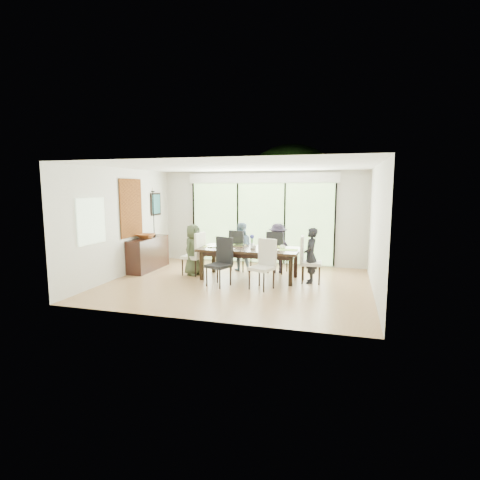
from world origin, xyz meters
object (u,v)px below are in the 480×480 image
(chair_near_right, at_px, (262,264))
(person_right_end, at_px, (311,255))
(chair_far_left, at_px, (241,250))
(cup_a, at_px, (224,244))
(chair_far_right, at_px, (278,252))
(laptop, at_px, (215,247))
(person_far_left, at_px, (241,247))
(chair_near_left, at_px, (218,262))
(cup_c, at_px, (283,247))
(chair_left_end, at_px, (193,253))
(bowl, at_px, (146,236))
(person_far_right, at_px, (278,248))
(sideboard, at_px, (148,254))
(chair_right_end, at_px, (311,259))
(vase, at_px, (252,246))
(table_top, at_px, (249,249))
(cup_b, at_px, (254,247))
(person_left_end, at_px, (193,250))

(chair_near_right, height_order, person_right_end, person_right_end)
(chair_far_left, height_order, cup_a, chair_far_left)
(chair_far_right, bearing_deg, laptop, 44.96)
(chair_far_left, bearing_deg, cup_a, 89.20)
(person_far_left, bearing_deg, cup_a, 60.41)
(chair_near_left, bearing_deg, cup_c, 57.02)
(chair_left_end, xyz_separation_m, bowl, (-1.40, 0.14, 0.38))
(person_far_right, xyz_separation_m, cup_a, (-1.25, -0.68, 0.15))
(person_far_right, relative_size, cup_c, 10.40)
(person_right_end, bearing_deg, sideboard, -96.95)
(chair_near_right, distance_m, person_far_left, 1.95)
(chair_right_end, bearing_deg, vase, 85.21)
(chair_near_right, bearing_deg, laptop, 172.16)
(laptop, distance_m, sideboard, 2.11)
(chair_right_end, distance_m, bowl, 4.42)
(chair_far_left, bearing_deg, sideboard, 32.90)
(bowl, bearing_deg, chair_left_end, -5.53)
(table_top, xyz_separation_m, sideboard, (-2.90, 0.24, -0.29))
(chair_right_end, xyz_separation_m, chair_far_left, (-1.95, 0.85, 0.00))
(vase, bearing_deg, person_far_right, 57.34)
(bowl, bearing_deg, cup_b, -4.42)
(vase, bearing_deg, chair_far_left, 122.01)
(chair_far_right, bearing_deg, cup_b, 77.96)
(table_top, height_order, vase, vase)
(chair_near_right, relative_size, bowl, 2.39)
(chair_left_end, relative_size, person_far_left, 0.85)
(vase, xyz_separation_m, cup_c, (0.75, 0.05, -0.01))
(chair_near_right, relative_size, sideboard, 0.71)
(person_right_end, relative_size, vase, 10.75)
(person_far_right, xyz_separation_m, bowl, (-3.45, -0.69, 0.28))
(cup_b, relative_size, bowl, 0.22)
(chair_far_right, bearing_deg, table_top, 67.89)
(person_right_end, height_order, cup_c, person_right_end)
(chair_far_right, relative_size, cup_c, 8.87)
(person_right_end, relative_size, cup_c, 10.40)
(sideboard, bearing_deg, chair_far_left, 14.05)
(chair_near_right, bearing_deg, vase, 137.92)
(person_left_end, height_order, vase, person_left_end)
(chair_near_left, xyz_separation_m, cup_a, (-0.20, 1.02, 0.25))
(person_right_end, bearing_deg, chair_near_right, -52.27)
(cup_c, bearing_deg, person_left_end, -177.49)
(vase, relative_size, sideboard, 0.08)
(chair_near_right, height_order, laptop, chair_near_right)
(chair_far_right, xyz_separation_m, person_far_right, (0.00, -0.02, 0.10))
(chair_far_left, height_order, vase, chair_far_left)
(chair_far_left, height_order, cup_b, chair_far_left)
(chair_near_left, xyz_separation_m, vase, (0.55, 0.92, 0.26))
(cup_c, bearing_deg, sideboard, 177.90)
(laptop, height_order, cup_b, cup_b)
(chair_far_right, height_order, person_far_right, person_far_right)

